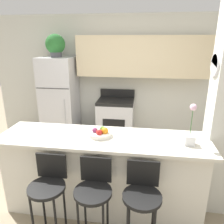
{
  "coord_description": "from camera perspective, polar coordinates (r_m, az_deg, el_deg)",
  "views": [
    {
      "loc": [
        0.44,
        -2.28,
        2.06
      ],
      "look_at": [
        0.0,
        0.79,
        1.04
      ],
      "focal_mm": 35.0,
      "sensor_mm": 36.0,
      "label": 1
    }
  ],
  "objects": [
    {
      "name": "bar_stool_right",
      "position": [
        2.3,
        7.87,
        -20.78
      ],
      "size": [
        0.38,
        0.38,
        0.93
      ],
      "color": "black",
      "rests_on": "ground_plane"
    },
    {
      "name": "bar_stool_left",
      "position": [
        2.48,
        -16.31,
        -18.14
      ],
      "size": [
        0.38,
        0.38,
        0.93
      ],
      "color": "black",
      "rests_on": "ground_plane"
    },
    {
      "name": "potted_plant_on_fridge",
      "position": [
        4.52,
        -14.57,
        16.59
      ],
      "size": [
        0.38,
        0.38,
        0.43
      ],
      "color": "#4C4C51",
      "rests_on": "refrigerator"
    },
    {
      "name": "stove_range",
      "position": [
        4.54,
        0.95,
        -2.31
      ],
      "size": [
        0.72,
        0.59,
        1.07
      ],
      "color": "silver",
      "rests_on": "ground_plane"
    },
    {
      "name": "orchid_vase",
      "position": [
        2.47,
        19.74,
        -5.19
      ],
      "size": [
        0.11,
        0.11,
        0.46
      ],
      "color": "white",
      "rests_on": "counter_bar"
    },
    {
      "name": "counter_bar",
      "position": [
        2.8,
        -2.4,
        -15.64
      ],
      "size": [
        2.46,
        0.68,
        0.99
      ],
      "color": "silver",
      "rests_on": "ground_plane"
    },
    {
      "name": "fruit_bowl",
      "position": [
        2.57,
        -3.04,
        -5.53
      ],
      "size": [
        0.27,
        0.27,
        0.12
      ],
      "color": "silver",
      "rests_on": "counter_bar"
    },
    {
      "name": "wall_back",
      "position": [
        4.52,
        4.66,
        10.9
      ],
      "size": [
        5.6,
        0.38,
        2.55
      ],
      "color": "silver",
      "rests_on": "ground_plane"
    },
    {
      "name": "refrigerator",
      "position": [
        4.67,
        -13.5,
        3.04
      ],
      "size": [
        0.68,
        0.64,
        1.74
      ],
      "color": "silver",
      "rests_on": "ground_plane"
    },
    {
      "name": "trash_bin",
      "position": [
        4.54,
        -7.17,
        -6.18
      ],
      "size": [
        0.28,
        0.28,
        0.38
      ],
      "color": "black",
      "rests_on": "ground_plane"
    },
    {
      "name": "bar_stool_mid",
      "position": [
        2.34,
        -4.79,
        -19.81
      ],
      "size": [
        0.38,
        0.38,
        0.93
      ],
      "color": "black",
      "rests_on": "ground_plane"
    },
    {
      "name": "ground_plane",
      "position": [
        3.11,
        -2.27,
        -23.27
      ],
      "size": [
        14.0,
        14.0,
        0.0
      ],
      "primitive_type": "plane",
      "color": "gray"
    }
  ]
}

